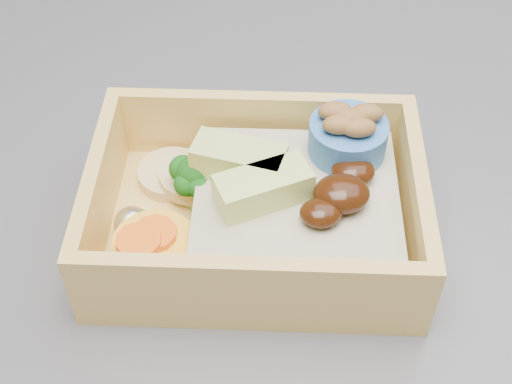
{
  "coord_description": "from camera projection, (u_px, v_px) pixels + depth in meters",
  "views": [
    {
      "loc": [
        0.16,
        -0.35,
        1.25
      ],
      "look_at": [
        0.17,
        -0.08,
        0.96
      ],
      "focal_mm": 50.0,
      "sensor_mm": 36.0,
      "label": 1
    }
  ],
  "objects": [
    {
      "name": "bento_box",
      "position": [
        266.0,
        204.0,
        0.41
      ],
      "size": [
        0.2,
        0.15,
        0.07
      ],
      "rotation": [
        0.0,
        0.0,
        -0.09
      ],
      "color": "#ECC261",
      "rests_on": "island"
    }
  ]
}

